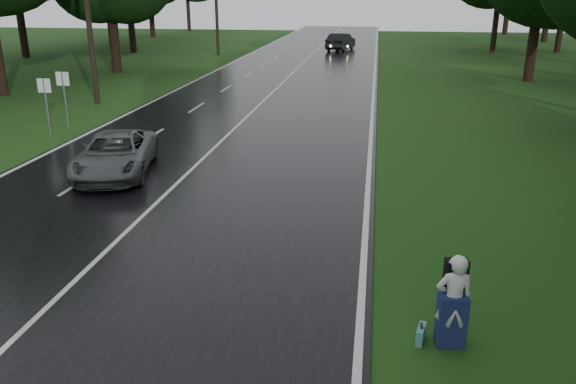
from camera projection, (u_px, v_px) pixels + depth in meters
name	position (u px, v px, depth m)	size (l,w,h in m)	color
ground	(14.00, 341.00, 9.68)	(160.00, 160.00, 0.00)	#1D4313
road	(255.00, 110.00, 28.31)	(12.00, 140.00, 0.04)	black
lane_center	(255.00, 109.00, 28.31)	(0.12, 140.00, 0.01)	silver
grey_car	(115.00, 154.00, 18.23)	(2.13, 4.62, 1.28)	#575A5D
far_car	(341.00, 42.00, 56.04)	(1.72, 4.93, 1.63)	black
hitchhiker	(453.00, 304.00, 9.35)	(0.65, 0.60, 1.66)	silver
suitcase	(421.00, 334.00, 9.63)	(0.11, 0.40, 0.28)	teal
utility_pole_mid	(98.00, 104.00, 29.93)	(1.80, 0.28, 10.33)	black
utility_pole_far	(218.00, 55.00, 52.28)	(1.80, 0.28, 10.26)	black
road_sign_a	(51.00, 136.00, 23.38)	(0.56, 0.10, 2.32)	white
road_sign_b	(69.00, 128.00, 24.72)	(0.57, 0.10, 2.40)	white
tree_left_d	(4.00, 95.00, 32.36)	(10.25, 10.25, 16.01)	black
tree_left_e	(118.00, 72.00, 41.37)	(8.05, 8.05, 12.57)	black
tree_left_f	(134.00, 52.00, 54.64)	(10.48, 10.48, 16.37)	black
tree_right_e	(527.00, 81.00, 37.47)	(8.55, 8.55, 13.35)	black
tree_right_f	(492.00, 53.00, 54.24)	(9.49, 9.49, 14.83)	black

